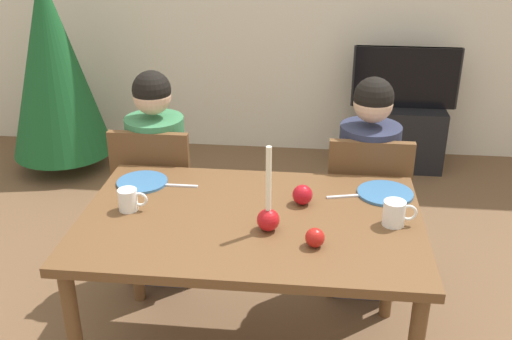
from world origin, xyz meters
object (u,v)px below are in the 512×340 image
object	(u,v)px
mug_left	(129,200)
chair_left	(158,195)
tv	(406,77)
plate_left	(142,182)
person_right_child	(366,192)
mug_right	(395,213)
chair_right	(365,205)
christmas_tree	(53,65)
plate_right	(385,193)
tv_stand	(399,136)
candle_centerpiece	(268,214)
apple_near_candle	(315,238)
person_left_child	(159,182)
apple_by_left_plate	(302,195)
dining_table	(251,234)

from	to	relation	value
mug_left	chair_left	bearing A→B (deg)	95.12
tv	plate_left	world-z (taller)	tv
person_right_child	mug_right	world-z (taller)	person_right_child
chair_right	christmas_tree	bearing A→B (deg)	148.29
person_right_child	plate_right	size ratio (longest dim) A/B	4.80
person_right_child	tv_stand	bearing A→B (deg)	76.98
christmas_tree	mug_right	distance (m)	2.99
candle_centerpiece	apple_near_candle	size ratio (longest dim) A/B	4.79
apple_near_candle	chair_left	bearing A→B (deg)	135.88
chair_right	candle_centerpiece	size ratio (longest dim) A/B	2.53
tv_stand	christmas_tree	distance (m)	2.67
candle_centerpiece	plate_right	bearing A→B (deg)	36.55
chair_left	tv_stand	distance (m)	2.26
mug_right	person_left_child	bearing A→B (deg)	150.87
chair_right	plate_right	bearing A→B (deg)	-81.89
chair_left	mug_left	world-z (taller)	chair_left
chair_left	candle_centerpiece	bearing A→B (deg)	-47.49
mug_right	apple_near_candle	size ratio (longest dim) A/B	1.83
apple_near_candle	apple_by_left_plate	world-z (taller)	apple_by_left_plate
dining_table	tv	size ratio (longest dim) A/B	1.77
candle_centerpiece	mug_right	distance (m)	0.51
mug_right	apple_near_candle	bearing A→B (deg)	-147.33
dining_table	candle_centerpiece	bearing A→B (deg)	-50.29
tv	candle_centerpiece	xyz separation A→B (m)	(-0.82, -2.40, 0.11)
chair_left	apple_by_left_plate	size ratio (longest dim) A/B	10.40
mug_left	mug_right	distance (m)	1.09
dining_table	tv_stand	distance (m)	2.51
candle_centerpiece	apple_by_left_plate	distance (m)	0.27
apple_by_left_plate	tv_stand	bearing A→B (deg)	72.18
person_left_child	tv	distance (m)	2.22
person_right_child	apple_by_left_plate	distance (m)	0.63
apple_by_left_plate	christmas_tree	bearing A→B (deg)	135.91
person_right_child	apple_by_left_plate	xyz separation A→B (m)	(-0.31, -0.50, 0.22)
person_right_child	apple_near_candle	xyz separation A→B (m)	(-0.25, -0.84, 0.22)
plate_left	tv	bearing A→B (deg)	54.98
apple_by_left_plate	mug_left	bearing A→B (deg)	-169.74
candle_centerpiece	plate_right	world-z (taller)	candle_centerpiece
chair_right	plate_right	xyz separation A→B (m)	(0.05, -0.34, 0.24)
dining_table	chair_right	world-z (taller)	chair_right
chair_right	person_left_child	xyz separation A→B (m)	(-1.08, 0.03, 0.06)
christmas_tree	plate_left	distance (m)	2.06
candle_centerpiece	mug_left	xyz separation A→B (m)	(-0.59, 0.10, -0.02)
mug_left	apple_by_left_plate	bearing A→B (deg)	10.26
person_left_child	plate_right	bearing A→B (deg)	-18.38
tv	plate_right	world-z (taller)	tv
person_right_child	apple_by_left_plate	size ratio (longest dim) A/B	13.54
plate_left	chair_left	bearing A→B (deg)	95.77
mug_right	dining_table	bearing A→B (deg)	-179.58
christmas_tree	candle_centerpiece	world-z (taller)	christmas_tree
tv	plate_right	distance (m)	2.06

